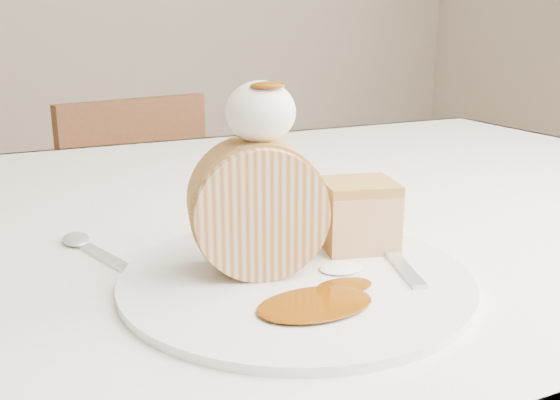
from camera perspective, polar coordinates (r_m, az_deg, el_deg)
name	(u,v)px	position (r m, az deg, el deg)	size (l,w,h in m)	color
table	(254,273)	(0.77, -2.39, -6.73)	(1.40, 0.90, 0.75)	silver
chair_far	(125,227)	(1.66, -14.03, -2.40)	(0.45, 0.45, 0.79)	brown
plate	(296,278)	(0.52, 1.47, -7.18)	(0.29, 0.29, 0.01)	white
roulade_slice	(258,208)	(0.51, -2.05, -0.74)	(0.11, 0.11, 0.06)	#CFB490
cake_chunk	(358,219)	(0.58, 7.13, -1.72)	(0.06, 0.06, 0.05)	#BA8C46
whipped_cream	(261,112)	(0.50, -1.77, 8.06)	(0.06, 0.06, 0.05)	white
caramel_drizzle	(267,77)	(0.49, -1.15, 11.15)	(0.03, 0.02, 0.01)	#683204
caramel_pool	(315,304)	(0.46, 3.21, -9.47)	(0.09, 0.06, 0.00)	#683204
fork	(395,259)	(0.56, 10.51, -5.30)	(0.02, 0.17, 0.00)	silver
spoon	(116,263)	(0.58, -14.72, -5.61)	(0.02, 0.15, 0.00)	silver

